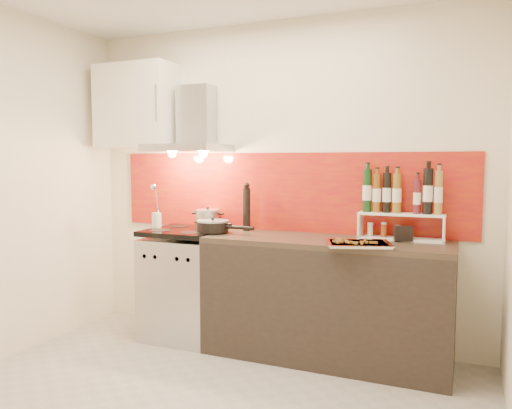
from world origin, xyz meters
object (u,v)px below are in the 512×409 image
at_px(range_stove, 186,285).
at_px(stock_pot, 208,218).
at_px(baking_tray, 358,243).
at_px(pepper_mill, 247,207).
at_px(saute_pan, 214,226).
at_px(counter, 326,299).

distance_m(range_stove, stock_pot, 0.59).
bearing_deg(baking_tray, pepper_mill, 158.89).
height_order(stock_pot, baking_tray, stock_pot).
relative_size(saute_pan, baking_tray, 0.97).
xyz_separation_m(saute_pan, pepper_mill, (0.19, 0.22, 0.14)).
bearing_deg(pepper_mill, baking_tray, -21.11).
relative_size(stock_pot, pepper_mill, 0.51).
bearing_deg(baking_tray, saute_pan, 172.18).
distance_m(stock_pot, pepper_mill, 0.38).
distance_m(counter, stock_pot, 1.23).
height_order(saute_pan, baking_tray, saute_pan).
bearing_deg(pepper_mill, saute_pan, -130.69).
distance_m(pepper_mill, baking_tray, 1.08).
height_order(range_stove, baking_tray, baking_tray).
distance_m(stock_pot, baking_tray, 1.42).
relative_size(pepper_mill, baking_tray, 0.78).
height_order(range_stove, stock_pot, stock_pot).
relative_size(counter, stock_pot, 8.85).
bearing_deg(stock_pot, pepper_mill, -1.63).
height_order(saute_pan, pepper_mill, pepper_mill).
bearing_deg(saute_pan, range_stove, 172.08).
xyz_separation_m(stock_pot, saute_pan, (0.18, -0.23, -0.03)).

